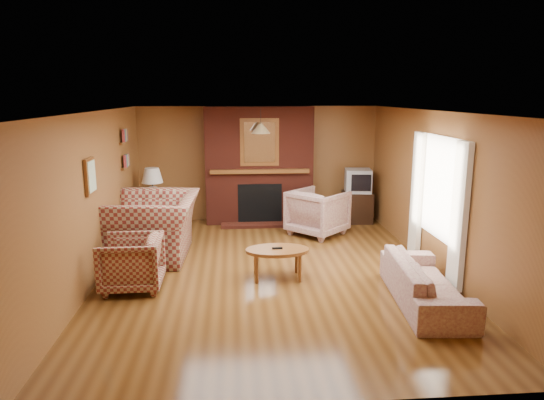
{
  "coord_description": "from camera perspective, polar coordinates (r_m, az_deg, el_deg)",
  "views": [
    {
      "loc": [
        -0.54,
        -6.95,
        2.63
      ],
      "look_at": [
        0.08,
        0.6,
        0.98
      ],
      "focal_mm": 32.0,
      "sensor_mm": 36.0,
      "label": 1
    }
  ],
  "objects": [
    {
      "name": "tv_stand",
      "position": [
        10.34,
        9.97,
        -0.8
      ],
      "size": [
        0.62,
        0.57,
        0.64
      ],
      "primitive_type": "cube",
      "rotation": [
        0.0,
        0.0,
        -0.05
      ],
      "color": "black",
      "rests_on": "floor"
    },
    {
      "name": "wall_right",
      "position": [
        7.71,
        18.64,
        0.95
      ],
      "size": [
        0.0,
        6.5,
        6.5
      ],
      "primitive_type": "plane",
      "rotation": [
        1.57,
        0.0,
        -1.57
      ],
      "color": "brown",
      "rests_on": "floor"
    },
    {
      "name": "table_lamp",
      "position": [
        9.67,
        -13.88,
        1.92
      ],
      "size": [
        0.41,
        0.41,
        0.68
      ],
      "color": "white",
      "rests_on": "side_table"
    },
    {
      "name": "wall_back",
      "position": [
        10.31,
        -1.62,
        4.31
      ],
      "size": [
        6.5,
        0.0,
        6.5
      ],
      "primitive_type": "plane",
      "rotation": [
        1.57,
        0.0,
        0.0
      ],
      "color": "brown",
      "rests_on": "floor"
    },
    {
      "name": "coffee_table",
      "position": [
        7.07,
        0.63,
        -6.18
      ],
      "size": [
        0.92,
        0.57,
        0.47
      ],
      "color": "brown",
      "rests_on": "floor"
    },
    {
      "name": "pendant_light",
      "position": [
        9.28,
        -1.33,
        8.39
      ],
      "size": [
        0.36,
        0.36,
        0.48
      ],
      "color": "black",
      "rests_on": "ceiling"
    },
    {
      "name": "side_table",
      "position": [
        9.81,
        -13.68,
        -1.89
      ],
      "size": [
        0.44,
        0.44,
        0.57
      ],
      "primitive_type": "cube",
      "rotation": [
        0.0,
        0.0,
        -0.03
      ],
      "color": "brown",
      "rests_on": "floor"
    },
    {
      "name": "floral_armchair",
      "position": [
        9.28,
        5.4,
        -1.45
      ],
      "size": [
        1.33,
        1.33,
        0.87
      ],
      "primitive_type": "imported",
      "rotation": [
        0.0,
        0.0,
        2.34
      ],
      "color": "#BDB492",
      "rests_on": "floor"
    },
    {
      "name": "crt_tv",
      "position": [
        10.23,
        10.09,
        2.25
      ],
      "size": [
        0.58,
        0.58,
        0.48
      ],
      "color": "#9FA1A6",
      "rests_on": "tv_stand"
    },
    {
      "name": "floor",
      "position": [
        7.45,
        -0.21,
        -8.4
      ],
      "size": [
        6.5,
        6.5,
        0.0
      ],
      "primitive_type": "plane",
      "color": "#4D2C10",
      "rests_on": "ground"
    },
    {
      "name": "plaid_armchair",
      "position": [
        6.97,
        -16.21,
        -7.12
      ],
      "size": [
        0.83,
        0.81,
        0.75
      ],
      "primitive_type": "imported",
      "rotation": [
        0.0,
        0.0,
        -1.56
      ],
      "color": "maroon",
      "rests_on": "floor"
    },
    {
      "name": "wall_front",
      "position": [
        4.0,
        3.42,
        -8.69
      ],
      "size": [
        6.5,
        0.0,
        6.5
      ],
      "primitive_type": "plane",
      "rotation": [
        -1.57,
        0.0,
        0.0
      ],
      "color": "brown",
      "rests_on": "floor"
    },
    {
      "name": "floral_sofa",
      "position": [
        6.6,
        17.6,
        -9.18
      ],
      "size": [
        0.91,
        1.97,
        0.56
      ],
      "primitive_type": "imported",
      "rotation": [
        0.0,
        0.0,
        1.49
      ],
      "color": "#BDB492",
      "rests_on": "floor"
    },
    {
      "name": "window_right",
      "position": [
        7.53,
        18.86,
        0.1
      ],
      "size": [
        0.1,
        1.85,
        2.0
      ],
      "color": "beige",
      "rests_on": "wall_right"
    },
    {
      "name": "wall_left",
      "position": [
        7.36,
        -20.02,
        0.33
      ],
      "size": [
        0.0,
        6.5,
        6.5
      ],
      "primitive_type": "plane",
      "rotation": [
        1.57,
        0.0,
        1.57
      ],
      "color": "brown",
      "rests_on": "floor"
    },
    {
      "name": "ceiling",
      "position": [
        6.97,
        -0.23,
        10.4
      ],
      "size": [
        6.5,
        6.5,
        0.0
      ],
      "primitive_type": "plane",
      "rotation": [
        3.14,
        0.0,
        0.0
      ],
      "color": "white",
      "rests_on": "wall_back"
    },
    {
      "name": "bookshelf",
      "position": [
        9.1,
        -16.79,
        5.68
      ],
      "size": [
        0.09,
        0.55,
        0.71
      ],
      "color": "brown",
      "rests_on": "wall_left"
    },
    {
      "name": "fireplace",
      "position": [
        10.05,
        -1.53,
        3.99
      ],
      "size": [
        2.2,
        0.82,
        2.4
      ],
      "color": "#541C12",
      "rests_on": "floor"
    },
    {
      "name": "plaid_loveseat",
      "position": [
        8.18,
        -13.73,
        -3.06
      ],
      "size": [
        1.45,
        1.64,
        1.03
      ],
      "primitive_type": "imported",
      "rotation": [
        0.0,
        0.0,
        -1.61
      ],
      "color": "maroon",
      "rests_on": "floor"
    },
    {
      "name": "botanical_print",
      "position": [
        7.0,
        -20.6,
        2.63
      ],
      "size": [
        0.05,
        0.4,
        0.5
      ],
      "color": "brown",
      "rests_on": "wall_left"
    }
  ]
}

